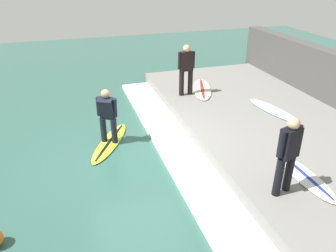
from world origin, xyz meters
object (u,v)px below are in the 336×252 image
at_px(surfboard_riding, 110,142).
at_px(surfer_waiting_far, 288,152).
at_px(surfboard_spare, 273,110).
at_px(surfboard_waiting_near, 202,89).
at_px(surfer_waiting_near, 186,67).
at_px(surfer_riding, 107,113).
at_px(surfboard_waiting_far, 306,177).

distance_m(surfboard_riding, surfer_waiting_far, 4.49).
relative_size(surfer_waiting_far, surfboard_spare, 0.78).
height_order(surfboard_waiting_near, surfer_waiting_far, surfer_waiting_far).
height_order(surfer_waiting_near, surfboard_spare, surfer_waiting_near).
relative_size(surfboard_riding, surfer_waiting_far, 1.36).
xyz_separation_m(surfer_riding, surfboard_waiting_near, (3.36, 1.95, -0.43)).
bearing_deg(surfer_riding, surfer_waiting_far, -51.99).
height_order(surfer_riding, surfer_waiting_near, surfer_waiting_near).
bearing_deg(surfboard_waiting_near, surfboard_spare, -59.85).
bearing_deg(surfboard_spare, surfboard_waiting_near, 120.15).
relative_size(surfer_riding, surfboard_waiting_near, 0.68).
bearing_deg(surfboard_riding, surfer_waiting_far, -51.99).
height_order(surfboard_riding, surfboard_spare, surfboard_spare).
distance_m(surfboard_riding, surfer_riding, 0.81).
bearing_deg(surfer_waiting_near, surfboard_spare, -45.22).
distance_m(surfer_waiting_near, surfboard_waiting_far, 5.04).
xyz_separation_m(surfboard_riding, surfer_riding, (0.00, -0.00, 0.81)).
xyz_separation_m(surfboard_waiting_near, surfboard_waiting_far, (0.02, -5.15, -0.00)).
bearing_deg(surfboard_riding, surfboard_spare, -2.75).
bearing_deg(surfboard_waiting_near, surfboard_riding, -149.89).
distance_m(surfboard_riding, surfboard_waiting_far, 4.67).
xyz_separation_m(surfboard_riding, surfer_waiting_near, (2.69, 1.72, 1.24)).
bearing_deg(surfer_waiting_far, surfer_riding, 128.01).
relative_size(surfboard_riding, surfboard_spare, 1.06).
bearing_deg(surfer_riding, surfboard_waiting_near, 30.11).
bearing_deg(surfer_waiting_far, surfboard_waiting_near, 82.59).
bearing_deg(surfer_waiting_near, surfer_waiting_far, -90.35).
xyz_separation_m(surfboard_riding, surfer_waiting_far, (2.66, -3.41, 1.20)).
bearing_deg(surfboard_waiting_far, surfboard_waiting_near, 90.25).
distance_m(surfer_waiting_near, surfer_waiting_far, 5.12).
bearing_deg(surfer_waiting_near, surfboard_waiting_near, 19.00).
height_order(surfer_riding, surfboard_waiting_far, surfer_riding).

